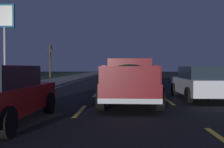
{
  "coord_description": "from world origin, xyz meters",
  "views": [
    {
      "loc": [
        -0.38,
        0.36,
        1.48
      ],
      "look_at": [
        10.83,
        0.74,
        1.21
      ],
      "focal_mm": 41.94,
      "sensor_mm": 36.0,
      "label": 1
    }
  ],
  "objects_px": {
    "sedan_white": "(200,83)",
    "gas_price_sign": "(5,24)",
    "bare_tree_far": "(50,60)",
    "pickup_truck": "(130,80)"
  },
  "relations": [
    {
      "from": "sedan_white",
      "to": "gas_price_sign",
      "type": "distance_m",
      "value": 19.44
    },
    {
      "from": "bare_tree_far",
      "to": "sedan_white",
      "type": "bearing_deg",
      "value": -151.9
    },
    {
      "from": "pickup_truck",
      "to": "bare_tree_far",
      "type": "bearing_deg",
      "value": 21.23
    },
    {
      "from": "sedan_white",
      "to": "bare_tree_far",
      "type": "bearing_deg",
      "value": 28.1
    },
    {
      "from": "sedan_white",
      "to": "bare_tree_far",
      "type": "relative_size",
      "value": 0.83
    },
    {
      "from": "gas_price_sign",
      "to": "bare_tree_far",
      "type": "xyz_separation_m",
      "value": [
        15.29,
        -0.11,
        -2.94
      ]
    },
    {
      "from": "bare_tree_far",
      "to": "pickup_truck",
      "type": "bearing_deg",
      "value": -158.77
    },
    {
      "from": "gas_price_sign",
      "to": "bare_tree_far",
      "type": "relative_size",
      "value": 1.4
    },
    {
      "from": "pickup_truck",
      "to": "sedan_white",
      "type": "bearing_deg",
      "value": -65.1
    },
    {
      "from": "sedan_white",
      "to": "pickup_truck",
      "type": "bearing_deg",
      "value": 114.9
    }
  ]
}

